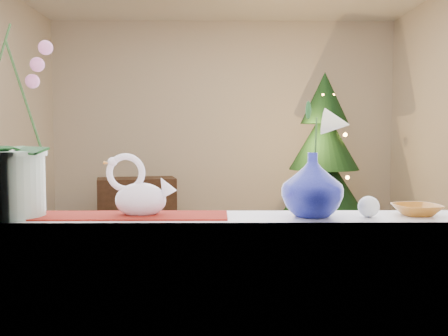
# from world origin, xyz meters

# --- Properties ---
(ground) EXTENTS (5.00, 5.00, 0.00)m
(ground) POSITION_xyz_m (0.00, 0.00, 0.00)
(ground) COLOR #3E2619
(ground) RESTS_ON ground
(wall_back) EXTENTS (4.50, 0.10, 2.70)m
(wall_back) POSITION_xyz_m (0.00, 2.50, 1.35)
(wall_back) COLOR beige
(wall_back) RESTS_ON ground
(wall_front) EXTENTS (4.50, 0.10, 2.70)m
(wall_front) POSITION_xyz_m (0.00, -2.50, 1.35)
(wall_front) COLOR beige
(wall_front) RESTS_ON ground
(windowsill) EXTENTS (2.20, 0.26, 0.04)m
(windowsill) POSITION_xyz_m (0.00, -2.37, 0.90)
(windowsill) COLOR white
(windowsill) RESTS_ON window_apron
(runner) EXTENTS (0.70, 0.20, 0.01)m
(runner) POSITION_xyz_m (-0.38, -2.37, 0.92)
(runner) COLOR maroon
(runner) RESTS_ON windowsill
(orchid_pot) EXTENTS (0.31, 0.31, 0.77)m
(orchid_pot) POSITION_xyz_m (-0.80, -2.39, 1.31)
(orchid_pot) COLOR beige
(orchid_pot) RESTS_ON windowsill
(swan) EXTENTS (0.26, 0.15, 0.21)m
(swan) POSITION_xyz_m (-0.34, -2.36, 1.03)
(swan) COLOR white
(swan) RESTS_ON windowsill
(blue_vase) EXTENTS (0.32, 0.32, 0.26)m
(blue_vase) POSITION_xyz_m (0.27, -2.38, 1.05)
(blue_vase) COLOR navy
(blue_vase) RESTS_ON windowsill
(lily) EXTENTS (0.15, 0.08, 0.20)m
(lily) POSITION_xyz_m (0.27, -2.38, 1.28)
(lily) COLOR silver
(lily) RESTS_ON blue_vase
(paperweight) EXTENTS (0.10, 0.10, 0.07)m
(paperweight) POSITION_xyz_m (0.47, -2.40, 0.96)
(paperweight) COLOR silver
(paperweight) RESTS_ON windowsill
(amber_dish) EXTENTS (0.16, 0.16, 0.04)m
(amber_dish) POSITION_xyz_m (0.66, -2.36, 0.94)
(amber_dish) COLOR #A9651F
(amber_dish) RESTS_ON windowsill
(xmas_tree) EXTENTS (1.30, 1.30, 1.92)m
(xmas_tree) POSITION_xyz_m (1.15, 1.58, 0.96)
(xmas_tree) COLOR #11321C
(xmas_tree) RESTS_ON ground
(side_table) EXTENTS (1.00, 0.65, 0.69)m
(side_table) POSITION_xyz_m (-1.05, 1.85, 0.34)
(side_table) COLOR black
(side_table) RESTS_ON ground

